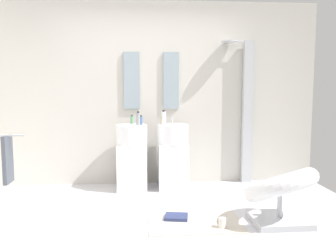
{
  "coord_description": "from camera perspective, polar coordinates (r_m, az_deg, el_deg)",
  "views": [
    {
      "loc": [
        -0.19,
        -3.47,
        1.39
      ],
      "look_at": [
        0.15,
        0.55,
        0.95
      ],
      "focal_mm": 37.87,
      "sensor_mm": 36.0,
      "label": 1
    }
  ],
  "objects": [
    {
      "name": "ground_plane",
      "position": [
        3.75,
        -1.64,
        -15.85
      ],
      "size": [
        4.8,
        3.6,
        0.04
      ],
      "primitive_type": "cube",
      "color": "silver"
    },
    {
      "name": "rear_partition",
      "position": [
        5.13,
        -2.72,
        5.22
      ],
      "size": [
        4.8,
        0.1,
        2.6
      ],
      "primitive_type": "cube",
      "color": "beige",
      "rests_on": "ground_plane"
    },
    {
      "name": "pedestal_sink_left",
      "position": [
        4.86,
        -5.82,
        -4.92
      ],
      "size": [
        0.42,
        0.42,
        0.99
      ],
      "color": "white",
      "rests_on": "ground_plane"
    },
    {
      "name": "pedestal_sink_right",
      "position": [
        4.88,
        0.78,
        -4.83
      ],
      "size": [
        0.42,
        0.42,
        0.99
      ],
      "color": "white",
      "rests_on": "ground_plane"
    },
    {
      "name": "vanity_mirror_left",
      "position": [
        5.05,
        -5.89,
        7.29
      ],
      "size": [
        0.22,
        0.03,
        0.8
      ],
      "primitive_type": "cube",
      "color": "#8C9EA8"
    },
    {
      "name": "vanity_mirror_right",
      "position": [
        5.07,
        0.49,
        7.32
      ],
      "size": [
        0.22,
        0.03,
        0.8
      ],
      "primitive_type": "cube",
      "color": "#8C9EA8"
    },
    {
      "name": "shower_column",
      "position": [
        5.25,
        12.53,
        2.7
      ],
      "size": [
        0.49,
        0.24,
        2.05
      ],
      "color": "#B7BABF",
      "rests_on": "ground_plane"
    },
    {
      "name": "lounge_chair",
      "position": [
        3.85,
        17.59,
        -9.75
      ],
      "size": [
        1.1,
        1.1,
        0.65
      ],
      "color": "#B7BABF",
      "rests_on": "ground_plane"
    },
    {
      "name": "towel_rack",
      "position": [
        4.05,
        -24.76,
        -5.19
      ],
      "size": [
        0.37,
        0.22,
        0.95
      ],
      "color": "#B7BABF",
      "rests_on": "ground_plane"
    },
    {
      "name": "area_rug",
      "position": [
        3.78,
        4.36,
        -15.3
      ],
      "size": [
        0.97,
        0.61,
        0.01
      ],
      "primitive_type": "cube",
      "color": "beige",
      "rests_on": "ground_plane"
    },
    {
      "name": "magazine_navy",
      "position": [
        3.87,
        1.34,
        -14.4
      ],
      "size": [
        0.27,
        0.24,
        0.03
      ],
      "primitive_type": "cube",
      "rotation": [
        0.0,
        0.0,
        -0.18
      ],
      "color": "navy",
      "rests_on": "area_rug"
    },
    {
      "name": "coffee_mug",
      "position": [
        3.67,
        8.73,
        -15.13
      ],
      "size": [
        0.07,
        0.07,
        0.1
      ],
      "primitive_type": "cylinder",
      "color": "white",
      "rests_on": "area_rug"
    },
    {
      "name": "soap_bottle_blue",
      "position": [
        4.75,
        -4.36,
        0.89
      ],
      "size": [
        0.04,
        0.04,
        0.13
      ],
      "color": "#4C72B7",
      "rests_on": "pedestal_sink_left"
    },
    {
      "name": "soap_bottle_white",
      "position": [
        4.75,
        -0.71,
        1.3
      ],
      "size": [
        0.06,
        0.06,
        0.2
      ],
      "color": "white",
      "rests_on": "pedestal_sink_right"
    },
    {
      "name": "soap_bottle_grey",
      "position": [
        4.71,
        -4.82,
        1.15
      ],
      "size": [
        0.05,
        0.05,
        0.19
      ],
      "color": "#99999E",
      "rests_on": "pedestal_sink_left"
    },
    {
      "name": "soap_bottle_amber",
      "position": [
        4.83,
        -0.9,
        0.92
      ],
      "size": [
        0.05,
        0.05,
        0.12
      ],
      "color": "#C68C38",
      "rests_on": "pedestal_sink_right"
    },
    {
      "name": "soap_bottle_green",
      "position": [
        4.91,
        -5.84,
        1.0
      ],
      "size": [
        0.04,
        0.04,
        0.13
      ],
      "color": "#59996B",
      "rests_on": "pedestal_sink_left"
    }
  ]
}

